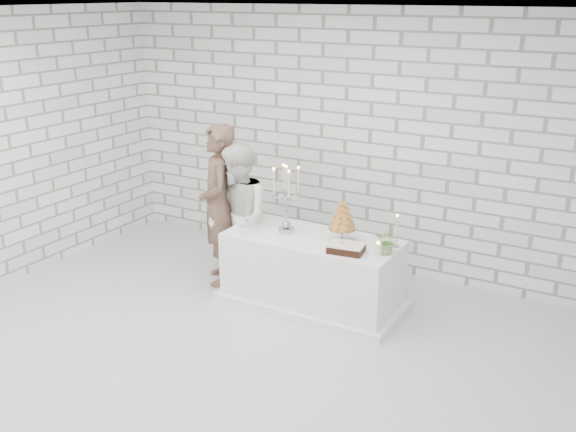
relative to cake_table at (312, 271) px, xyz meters
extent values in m
cube|color=silver|center=(-0.25, -1.25, -0.38)|extent=(6.00, 5.00, 0.01)
cube|color=white|center=(-0.25, -1.25, 2.62)|extent=(6.00, 5.00, 0.01)
cube|color=white|center=(-0.25, 1.25, 1.12)|extent=(6.00, 0.01, 3.00)
cube|color=white|center=(0.00, 0.00, 0.00)|extent=(1.80, 0.80, 0.75)
imported|color=#462C22|center=(-1.18, 0.01, 0.53)|extent=(0.75, 0.78, 1.81)
imported|color=white|center=(-0.89, -0.03, 0.44)|extent=(0.99, 1.00, 1.63)
cube|color=black|center=(0.47, -0.19, 0.42)|extent=(0.37, 0.29, 0.08)
cylinder|color=white|center=(0.76, -0.11, 0.44)|extent=(0.10, 0.10, 0.12)
cylinder|color=beige|center=(0.84, 0.17, 0.54)|extent=(0.07, 0.07, 0.32)
imported|color=#498238|center=(0.83, -0.03, 0.50)|extent=(0.25, 0.22, 0.25)
camera|label=1|loc=(2.94, -5.60, 2.77)|focal=41.11mm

